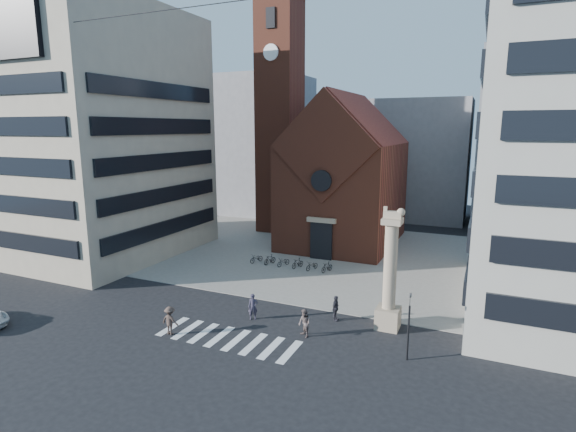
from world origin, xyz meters
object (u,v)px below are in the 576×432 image
(traffic_light, at_px, (409,325))
(scooter_0, at_px, (256,258))
(pedestrian_2, at_px, (336,308))
(lion_column, at_px, (390,281))
(pedestrian_0, at_px, (253,307))
(pedestrian_1, at_px, (304,323))

(traffic_light, height_order, scooter_0, traffic_light)
(pedestrian_2, bearing_deg, scooter_0, 50.66)
(scooter_0, bearing_deg, traffic_light, -18.44)
(traffic_light, relative_size, scooter_0, 2.53)
(lion_column, xyz_separation_m, pedestrian_0, (-9.38, -2.58, -2.49))
(pedestrian_2, relative_size, scooter_0, 1.11)
(lion_column, xyz_separation_m, pedestrian_1, (-4.86, -3.66, -2.49))
(pedestrian_0, height_order, scooter_0, pedestrian_0)
(traffic_light, relative_size, pedestrian_2, 2.27)
(scooter_0, bearing_deg, pedestrian_2, -20.88)
(pedestrian_1, height_order, pedestrian_2, pedestrian_1)
(lion_column, bearing_deg, pedestrian_1, -143.01)
(traffic_light, bearing_deg, pedestrian_2, 147.44)
(lion_column, distance_m, pedestrian_2, 4.53)
(pedestrian_2, bearing_deg, pedestrian_1, 163.00)
(pedestrian_1, bearing_deg, scooter_0, 167.11)
(pedestrian_0, xyz_separation_m, pedestrian_1, (4.51, -1.08, -0.00))
(lion_column, bearing_deg, pedestrian_0, -164.59)
(traffic_light, distance_m, pedestrian_1, 6.99)
(pedestrian_2, xyz_separation_m, scooter_0, (-11.98, 10.27, -0.45))
(pedestrian_1, distance_m, scooter_0, 17.43)
(pedestrian_2, height_order, scooter_0, pedestrian_2)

